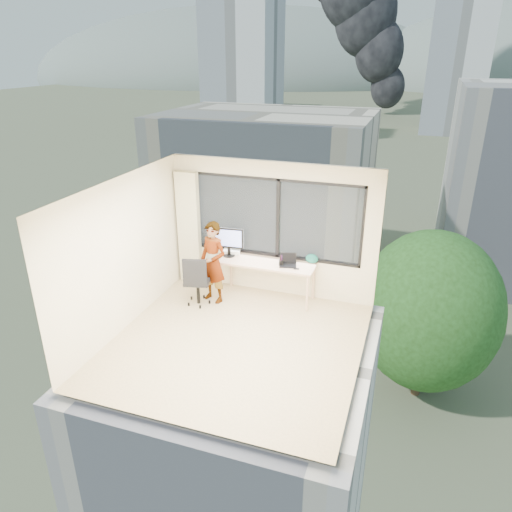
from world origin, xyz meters
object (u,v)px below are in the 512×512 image
at_px(handbag, 312,259).
at_px(person, 213,262).
at_px(chair, 198,279).
at_px(laptop, 288,261).
at_px(desk, 267,280).
at_px(game_console, 232,251).
at_px(monitor, 229,242).

bearing_deg(handbag, person, -147.72).
distance_m(chair, person, 0.42).
bearing_deg(person, chair, -118.59).
height_order(chair, laptop, chair).
bearing_deg(handbag, chair, -144.43).
xyz_separation_m(desk, chair, (-1.16, -0.64, 0.13)).
relative_size(person, game_console, 4.85).
bearing_deg(game_console, laptop, -23.87).
distance_m(desk, person, 1.10).
distance_m(person, handbag, 1.85).
relative_size(desk, game_console, 5.54).
xyz_separation_m(desk, game_console, (-0.80, 0.22, 0.41)).
bearing_deg(chair, laptop, 7.13).
bearing_deg(desk, laptop, -4.26).
relative_size(desk, handbag, 7.64).
xyz_separation_m(desk, laptop, (0.41, -0.03, 0.48)).
relative_size(chair, monitor, 1.75).
height_order(desk, game_console, game_console).
xyz_separation_m(desk, person, (-0.93, -0.42, 0.41)).
relative_size(person, laptop, 4.79).
relative_size(monitor, laptop, 1.76).
xyz_separation_m(chair, monitor, (0.36, 0.69, 0.53)).
height_order(chair, person, person).
bearing_deg(laptop, handbag, 20.07).
relative_size(desk, person, 1.14).
relative_size(game_console, laptop, 0.99).
xyz_separation_m(chair, laptop, (1.57, 0.61, 0.34)).
height_order(game_console, handbag, handbag).
relative_size(desk, chair, 1.77).
bearing_deg(handbag, desk, -151.90).
bearing_deg(game_console, monitor, -102.29).
xyz_separation_m(person, handbag, (1.73, 0.65, 0.05)).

